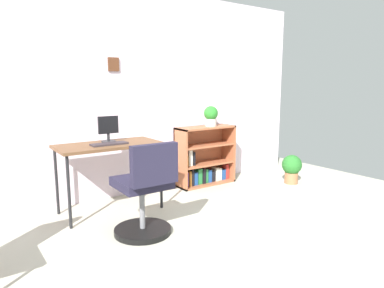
# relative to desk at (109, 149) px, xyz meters

# --- Properties ---
(ground_plane) EXTENTS (6.24, 6.24, 0.00)m
(ground_plane) POSITION_rel_desk_xyz_m (0.52, -1.67, -0.67)
(ground_plane) COLOR #AEAC99
(wall_back) EXTENTS (5.20, 0.12, 2.47)m
(wall_back) POSITION_rel_desk_xyz_m (0.52, 0.48, 0.56)
(wall_back) COLOR silver
(wall_back) RESTS_ON ground_plane
(desk) EXTENTS (1.07, 0.54, 0.74)m
(desk) POSITION_rel_desk_xyz_m (0.00, 0.00, 0.00)
(desk) COLOR brown
(desk) RESTS_ON ground_plane
(monitor) EXTENTS (0.22, 0.15, 0.28)m
(monitor) POSITION_rel_desk_xyz_m (0.05, 0.11, 0.20)
(monitor) COLOR #262628
(monitor) RESTS_ON desk
(keyboard) EXTENTS (0.37, 0.14, 0.02)m
(keyboard) POSITION_rel_desk_xyz_m (-0.02, -0.07, 0.07)
(keyboard) COLOR #31292D
(keyboard) RESTS_ON desk
(office_chair) EXTENTS (0.52, 0.55, 0.87)m
(office_chair) POSITION_rel_desk_xyz_m (0.02, -0.78, -0.30)
(office_chair) COLOR black
(office_chair) RESTS_ON ground_plane
(bookshelf_low) EXTENTS (0.83, 0.30, 0.79)m
(bookshelf_low) POSITION_rel_desk_xyz_m (1.44, 0.28, -0.33)
(bookshelf_low) COLOR #A25A39
(bookshelf_low) RESTS_ON ground_plane
(potted_plant_on_shelf) EXTENTS (0.19, 0.19, 0.27)m
(potted_plant_on_shelf) POSITION_rel_desk_xyz_m (1.53, 0.23, 0.26)
(potted_plant_on_shelf) COLOR #B7B2A8
(potted_plant_on_shelf) RESTS_ON bookshelf_low
(potted_plant_floor) EXTENTS (0.27, 0.27, 0.40)m
(potted_plant_floor) POSITION_rel_desk_xyz_m (2.45, -0.41, -0.45)
(potted_plant_floor) COLOR #9E6642
(potted_plant_floor) RESTS_ON ground_plane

